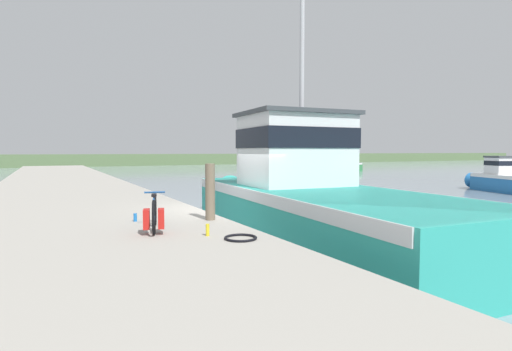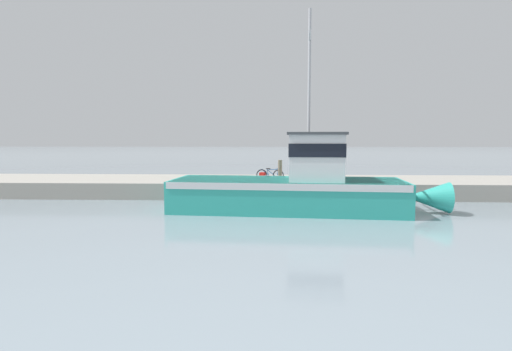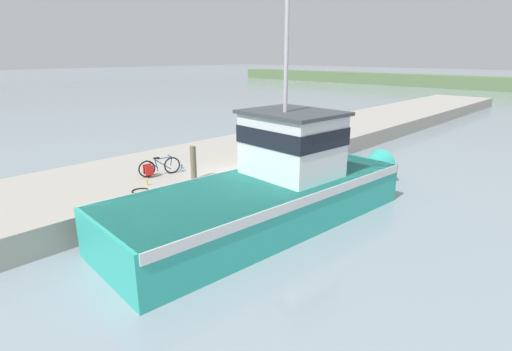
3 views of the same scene
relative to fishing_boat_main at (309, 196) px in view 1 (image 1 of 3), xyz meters
name	(u,v)px [view 1 (image 1 of 3)]	position (x,y,z in m)	size (l,w,h in m)	color
ground_plane	(227,240)	(-2.27, 0.83, -1.27)	(320.00, 320.00, 0.00)	#84939E
dock_pier	(86,237)	(-6.03, 0.83, -0.79)	(6.01, 80.00, 0.95)	#A39E93
far_shoreline	(235,159)	(27.73, 64.84, -0.23)	(180.00, 5.00, 2.07)	#567047
fishing_boat_main	(309,196)	(0.00, 0.00, 0.00)	(4.68, 13.25, 9.54)	teal
boat_white_moored	(502,179)	(18.88, 5.43, -0.44)	(2.97, 5.60, 2.29)	#236BB2
boat_orange_near	(337,165)	(26.67, 31.25, -0.46)	(6.81, 3.41, 2.16)	#337F47
bicycle_touring	(154,214)	(-4.94, -1.57, 0.03)	(0.69, 1.69, 0.76)	black
mooring_post	(210,192)	(-3.43, -0.84, 0.36)	(0.23, 0.23, 1.34)	#756651
hose_coil	(241,238)	(-3.70, -3.05, -0.29)	(0.62, 0.62, 0.05)	black
water_bottle_by_bike	(208,230)	(-4.14, -2.51, -0.20)	(0.07, 0.07, 0.23)	yellow
water_bottle_on_curb	(135,217)	(-5.06, -0.23, -0.22)	(0.08, 0.08, 0.19)	blue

